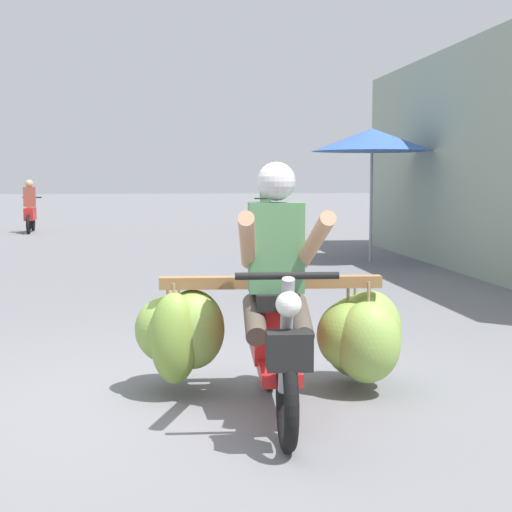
{
  "coord_description": "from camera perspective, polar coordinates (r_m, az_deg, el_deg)",
  "views": [
    {
      "loc": [
        -0.12,
        -4.8,
        1.49
      ],
      "look_at": [
        0.61,
        0.71,
        0.9
      ],
      "focal_mm": 52.76,
      "sensor_mm": 36.0,
      "label": 1
    }
  ],
  "objects": [
    {
      "name": "ground_plane",
      "position": [
        5.03,
        -5.92,
        -11.21
      ],
      "size": [
        120.0,
        120.0,
        0.0
      ],
      "primitive_type": "plane",
      "color": "slate"
    },
    {
      "name": "motorbike_distant_ahead_right",
      "position": [
        19.93,
        0.73,
        3.42
      ],
      "size": [
        0.58,
        1.6,
        1.4
      ],
      "color": "black",
      "rests_on": "ground"
    },
    {
      "name": "market_umbrella_near_shop",
      "position": [
        13.18,
        8.79,
        8.69
      ],
      "size": [
        2.09,
        2.09,
        2.31
      ],
      "color": "#99999E",
      "rests_on": "ground"
    },
    {
      "name": "motorbike_main_loaded",
      "position": [
        5.1,
        1.8,
        -5.42
      ],
      "size": [
        1.89,
        1.88,
        1.58
      ],
      "color": "black",
      "rests_on": "ground"
    },
    {
      "name": "motorbike_distant_ahead_left",
      "position": [
        20.74,
        -16.75,
        3.26
      ],
      "size": [
        0.5,
        1.62,
        1.4
      ],
      "color": "black",
      "rests_on": "ground"
    }
  ]
}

